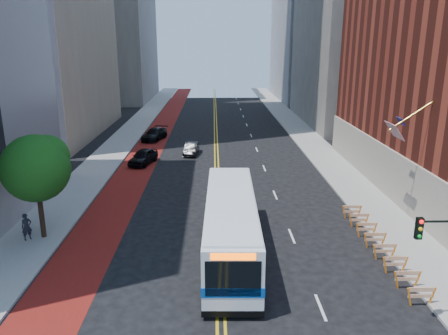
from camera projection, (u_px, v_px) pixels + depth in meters
ground at (220, 286)px, 22.75m from camera, size 160.00×160.00×0.00m
sidewalk_left at (114, 150)px, 51.27m from camera, size 4.00×140.00×0.15m
sidewalk_right at (317, 148)px, 51.82m from camera, size 4.00×140.00×0.15m
bus_lane_paint at (148, 150)px, 51.38m from camera, size 3.60×140.00×0.01m
center_line_inner at (215, 150)px, 51.56m from camera, size 0.14×140.00×0.01m
center_line_outer at (218, 150)px, 51.57m from camera, size 0.14×140.00×0.01m
lane_dashes at (251, 135)px, 59.36m from camera, size 0.14×98.20×0.01m
construction_barriers at (380, 243)px, 26.07m from camera, size 1.42×10.91×1.00m
street_tree at (37, 166)px, 26.94m from camera, size 4.20×4.20×6.70m
traffic_signal at (442, 250)px, 18.56m from camera, size 2.21×0.34×5.07m
transit_bus at (231, 224)px, 25.78m from camera, size 3.19×13.20×3.61m
car_a at (143, 157)px, 45.36m from camera, size 2.95×4.86×1.55m
car_b at (191, 149)px, 49.24m from camera, size 1.74×4.07×1.30m
car_c at (154, 134)px, 56.61m from camera, size 3.35×5.46×1.48m
pedestrian at (27, 227)px, 27.55m from camera, size 0.75×0.73×1.74m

